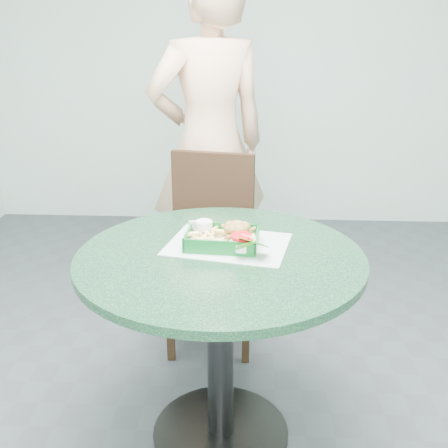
{
  "coord_description": "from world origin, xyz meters",
  "views": [
    {
      "loc": [
        0.1,
        -1.63,
        1.49
      ],
      "look_at": [
        0.01,
        0.1,
        0.84
      ],
      "focal_mm": 42.0,
      "sensor_mm": 36.0,
      "label": 1
    }
  ],
  "objects_px": {
    "sauce_ramekin": "(202,231)",
    "food_basket": "(222,247)",
    "crab_sandwich": "(236,236)",
    "cafe_table": "(220,303)",
    "dining_chair": "(212,236)",
    "diner_person": "(209,110)"
  },
  "relations": [
    {
      "from": "crab_sandwich",
      "to": "sauce_ramekin",
      "type": "distance_m",
      "value": 0.13
    },
    {
      "from": "crab_sandwich",
      "to": "food_basket",
      "type": "bearing_deg",
      "value": -158.38
    },
    {
      "from": "cafe_table",
      "to": "dining_chair",
      "type": "relative_size",
      "value": 1.06
    },
    {
      "from": "diner_person",
      "to": "food_basket",
      "type": "distance_m",
      "value": 1.09
    },
    {
      "from": "cafe_table",
      "to": "sauce_ramekin",
      "type": "relative_size",
      "value": 15.8
    },
    {
      "from": "food_basket",
      "to": "crab_sandwich",
      "type": "bearing_deg",
      "value": 21.62
    },
    {
      "from": "crab_sandwich",
      "to": "cafe_table",
      "type": "bearing_deg",
      "value": -120.64
    },
    {
      "from": "cafe_table",
      "to": "crab_sandwich",
      "type": "distance_m",
      "value": 0.24
    },
    {
      "from": "sauce_ramekin",
      "to": "food_basket",
      "type": "bearing_deg",
      "value": -40.36
    },
    {
      "from": "cafe_table",
      "to": "sauce_ramekin",
      "type": "xyz_separation_m",
      "value": [
        -0.07,
        0.13,
        0.22
      ]
    },
    {
      "from": "cafe_table",
      "to": "food_basket",
      "type": "relative_size",
      "value": 3.96
    },
    {
      "from": "cafe_table",
      "to": "sauce_ramekin",
      "type": "distance_m",
      "value": 0.27
    },
    {
      "from": "cafe_table",
      "to": "food_basket",
      "type": "bearing_deg",
      "value": 87.08
    },
    {
      "from": "food_basket",
      "to": "dining_chair",
      "type": "bearing_deg",
      "value": 97.62
    },
    {
      "from": "diner_person",
      "to": "sauce_ramekin",
      "type": "relative_size",
      "value": 35.09
    },
    {
      "from": "sauce_ramekin",
      "to": "dining_chair",
      "type": "bearing_deg",
      "value": 91.39
    },
    {
      "from": "food_basket",
      "to": "sauce_ramekin",
      "type": "height_order",
      "value": "sauce_ramekin"
    },
    {
      "from": "cafe_table",
      "to": "crab_sandwich",
      "type": "relative_size",
      "value": 7.5
    },
    {
      "from": "food_basket",
      "to": "crab_sandwich",
      "type": "height_order",
      "value": "crab_sandwich"
    },
    {
      "from": "dining_chair",
      "to": "food_basket",
      "type": "height_order",
      "value": "dining_chair"
    },
    {
      "from": "sauce_ramekin",
      "to": "diner_person",
      "type": "bearing_deg",
      "value": 92.98
    },
    {
      "from": "dining_chair",
      "to": "crab_sandwich",
      "type": "bearing_deg",
      "value": -67.77
    }
  ]
}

